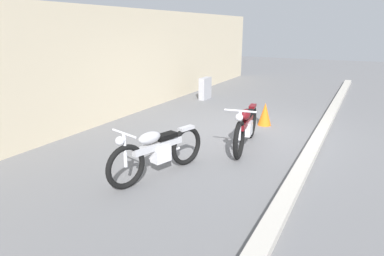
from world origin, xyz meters
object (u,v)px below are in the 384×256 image
(helmet, at_px, (169,141))
(motorcycle_maroon, at_px, (246,126))
(stone_marker, at_px, (205,88))
(traffic_cone, at_px, (265,114))
(motorcycle_silver, at_px, (158,151))

(helmet, bearing_deg, motorcycle_maroon, -62.44)
(stone_marker, distance_m, motorcycle_maroon, 4.72)
(stone_marker, relative_size, helmet, 2.73)
(stone_marker, bearing_deg, motorcycle_maroon, -144.61)
(stone_marker, xyz_separation_m, traffic_cone, (-2.12, -2.62, -0.08))
(stone_marker, height_order, traffic_cone, stone_marker)
(helmet, height_order, traffic_cone, traffic_cone)
(helmet, distance_m, motorcycle_maroon, 1.54)
(motorcycle_silver, bearing_deg, motorcycle_maroon, 173.53)
(stone_marker, distance_m, helmet, 4.76)
(helmet, xyz_separation_m, traffic_cone, (2.42, -1.23, 0.14))
(traffic_cone, bearing_deg, stone_marker, 51.02)
(motorcycle_silver, bearing_deg, stone_marker, -145.42)
(stone_marker, xyz_separation_m, helmet, (-4.55, -1.39, -0.23))
(stone_marker, relative_size, motorcycle_silver, 0.38)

